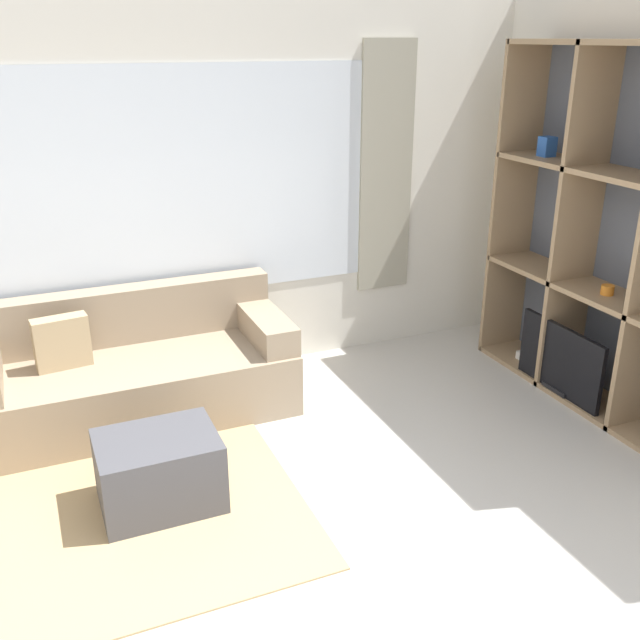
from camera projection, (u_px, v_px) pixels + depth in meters
name	position (u px, v px, depth m)	size (l,w,h in m)	color
wall_back	(166.00, 199.00, 4.95)	(6.76, 0.11, 2.70)	silver
wall_right	(637.00, 209.00, 4.71)	(0.07, 4.11, 2.70)	silver
area_rug	(27.00, 514.00, 3.85)	(2.85, 2.15, 0.01)	tan
shelving_unit	(619.00, 244.00, 4.64)	(0.40, 2.15, 2.39)	#515660
couch_main	(133.00, 373.00, 4.79)	(2.07, 0.86, 0.81)	gray
ottoman	(159.00, 472.00, 3.87)	(0.64, 0.49, 0.42)	#47474C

